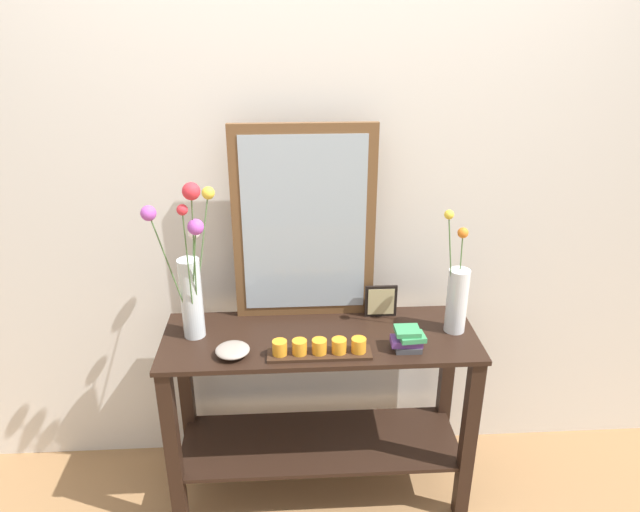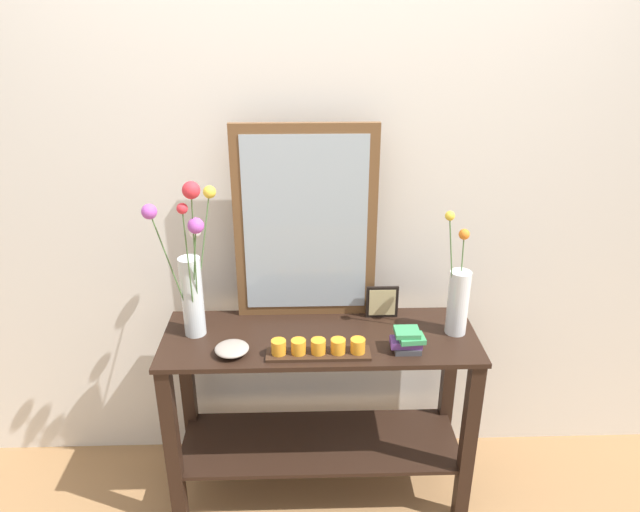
{
  "view_description": "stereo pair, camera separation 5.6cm",
  "coord_description": "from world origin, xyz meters",
  "px_view_note": "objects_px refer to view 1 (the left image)",
  "views": [
    {
      "loc": [
        -0.12,
        -1.99,
        2.02
      ],
      "look_at": [
        0.0,
        0.0,
        1.14
      ],
      "focal_mm": 32.7,
      "sensor_mm": 36.0,
      "label": 1
    },
    {
      "loc": [
        -0.06,
        -1.99,
        2.02
      ],
      "look_at": [
        0.0,
        0.0,
        1.14
      ],
      "focal_mm": 32.7,
      "sensor_mm": 36.0,
      "label": 2
    }
  ],
  "objects_px": {
    "console_table": "(320,397)",
    "book_stack": "(408,340)",
    "decorative_bowl": "(233,350)",
    "tall_vase_left": "(190,276)",
    "picture_frame_small": "(381,301)",
    "vase_right": "(457,296)",
    "candle_tray": "(319,349)",
    "mirror_leaning": "(304,225)"
  },
  "relations": [
    {
      "from": "mirror_leaning",
      "to": "picture_frame_small",
      "type": "relative_size",
      "value": 5.73
    },
    {
      "from": "tall_vase_left",
      "to": "candle_tray",
      "type": "relative_size",
      "value": 1.69
    },
    {
      "from": "mirror_leaning",
      "to": "console_table",
      "type": "bearing_deg",
      "value": -74.25
    },
    {
      "from": "tall_vase_left",
      "to": "candle_tray",
      "type": "distance_m",
      "value": 0.56
    },
    {
      "from": "candle_tray",
      "to": "book_stack",
      "type": "distance_m",
      "value": 0.34
    },
    {
      "from": "candle_tray",
      "to": "vase_right",
      "type": "bearing_deg",
      "value": 15.28
    },
    {
      "from": "book_stack",
      "to": "tall_vase_left",
      "type": "bearing_deg",
      "value": 170.55
    },
    {
      "from": "picture_frame_small",
      "to": "decorative_bowl",
      "type": "bearing_deg",
      "value": -156.1
    },
    {
      "from": "tall_vase_left",
      "to": "book_stack",
      "type": "bearing_deg",
      "value": -9.45
    },
    {
      "from": "decorative_bowl",
      "to": "book_stack",
      "type": "relative_size",
      "value": 1.0
    },
    {
      "from": "tall_vase_left",
      "to": "book_stack",
      "type": "distance_m",
      "value": 0.86
    },
    {
      "from": "candle_tray",
      "to": "decorative_bowl",
      "type": "bearing_deg",
      "value": 176.83
    },
    {
      "from": "console_table",
      "to": "picture_frame_small",
      "type": "xyz_separation_m",
      "value": [
        0.26,
        0.14,
        0.37
      ]
    },
    {
      "from": "console_table",
      "to": "mirror_leaning",
      "type": "relative_size",
      "value": 1.55
    },
    {
      "from": "tall_vase_left",
      "to": "vase_right",
      "type": "height_order",
      "value": "tall_vase_left"
    },
    {
      "from": "console_table",
      "to": "mirror_leaning",
      "type": "xyz_separation_m",
      "value": [
        -0.05,
        0.19,
        0.7
      ]
    },
    {
      "from": "tall_vase_left",
      "to": "vase_right",
      "type": "relative_size",
      "value": 1.27
    },
    {
      "from": "mirror_leaning",
      "to": "vase_right",
      "type": "distance_m",
      "value": 0.67
    },
    {
      "from": "decorative_bowl",
      "to": "mirror_leaning",
      "type": "bearing_deg",
      "value": 47.31
    },
    {
      "from": "mirror_leaning",
      "to": "tall_vase_left",
      "type": "height_order",
      "value": "mirror_leaning"
    },
    {
      "from": "console_table",
      "to": "decorative_bowl",
      "type": "bearing_deg",
      "value": -160.21
    },
    {
      "from": "console_table",
      "to": "tall_vase_left",
      "type": "distance_m",
      "value": 0.75
    },
    {
      "from": "console_table",
      "to": "vase_right",
      "type": "distance_m",
      "value": 0.71
    },
    {
      "from": "vase_right",
      "to": "mirror_leaning",
      "type": "bearing_deg",
      "value": 163.71
    },
    {
      "from": "tall_vase_left",
      "to": "decorative_bowl",
      "type": "height_order",
      "value": "tall_vase_left"
    },
    {
      "from": "candle_tray",
      "to": "decorative_bowl",
      "type": "distance_m",
      "value": 0.33
    },
    {
      "from": "vase_right",
      "to": "decorative_bowl",
      "type": "relative_size",
      "value": 4.04
    },
    {
      "from": "candle_tray",
      "to": "tall_vase_left",
      "type": "bearing_deg",
      "value": 161.75
    },
    {
      "from": "candle_tray",
      "to": "book_stack",
      "type": "relative_size",
      "value": 3.03
    },
    {
      "from": "mirror_leaning",
      "to": "book_stack",
      "type": "relative_size",
      "value": 6.24
    },
    {
      "from": "picture_frame_small",
      "to": "vase_right",
      "type": "bearing_deg",
      "value": -25.5
    },
    {
      "from": "picture_frame_small",
      "to": "decorative_bowl",
      "type": "distance_m",
      "value": 0.66
    },
    {
      "from": "console_table",
      "to": "book_stack",
      "type": "height_order",
      "value": "book_stack"
    },
    {
      "from": "console_table",
      "to": "candle_tray",
      "type": "bearing_deg",
      "value": -94.35
    },
    {
      "from": "vase_right",
      "to": "picture_frame_small",
      "type": "distance_m",
      "value": 0.32
    },
    {
      "from": "decorative_bowl",
      "to": "book_stack",
      "type": "bearing_deg",
      "value": 0.35
    },
    {
      "from": "vase_right",
      "to": "candle_tray",
      "type": "relative_size",
      "value": 1.33
    },
    {
      "from": "decorative_bowl",
      "to": "tall_vase_left",
      "type": "bearing_deg",
      "value": 137.91
    },
    {
      "from": "console_table",
      "to": "book_stack",
      "type": "distance_m",
      "value": 0.49
    },
    {
      "from": "console_table",
      "to": "mirror_leaning",
      "type": "height_order",
      "value": "mirror_leaning"
    },
    {
      "from": "console_table",
      "to": "decorative_bowl",
      "type": "height_order",
      "value": "decorative_bowl"
    },
    {
      "from": "book_stack",
      "to": "console_table",
      "type": "bearing_deg",
      "value": 160.44
    }
  ]
}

